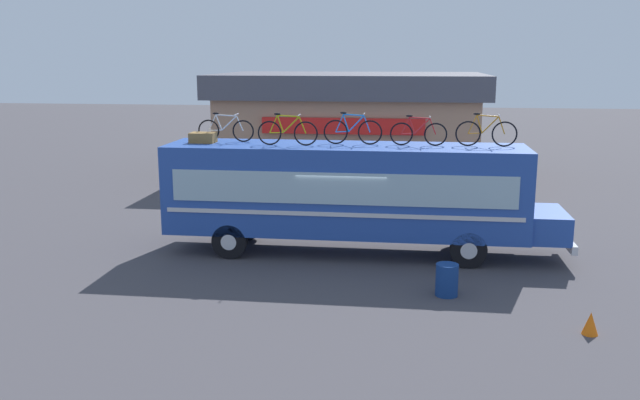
# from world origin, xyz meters

# --- Properties ---
(ground_plane) EXTENTS (120.00, 120.00, 0.00)m
(ground_plane) POSITION_xyz_m (0.00, 0.00, 0.00)
(ground_plane) COLOR #423F44
(bus) EXTENTS (11.55, 2.38, 3.19)m
(bus) POSITION_xyz_m (0.17, 0.00, 1.87)
(bus) COLOR #23479E
(bus) RESTS_ON ground
(luggage_bag_1) EXTENTS (0.73, 0.55, 0.30)m
(luggage_bag_1) POSITION_xyz_m (-4.21, 0.05, 3.34)
(luggage_bag_1) COLOR olive
(luggage_bag_1) RESTS_ON bus
(rooftop_bicycle_1) EXTENTS (1.71, 0.44, 0.87)m
(rooftop_bicycle_1) POSITION_xyz_m (-3.60, 0.35, 3.56)
(rooftop_bicycle_1) COLOR black
(rooftop_bicycle_1) RESTS_ON bus
(rooftop_bicycle_2) EXTENTS (1.74, 0.44, 0.92)m
(rooftop_bicycle_2) POSITION_xyz_m (-1.63, -0.24, 3.58)
(rooftop_bicycle_2) COLOR black
(rooftop_bicycle_2) RESTS_ON bus
(rooftop_bicycle_3) EXTENTS (1.70, 0.44, 0.94)m
(rooftop_bicycle_3) POSITION_xyz_m (0.20, 0.22, 3.58)
(rooftop_bicycle_3) COLOR black
(rooftop_bicycle_3) RESTS_ON bus
(rooftop_bicycle_4) EXTENTS (1.62, 0.44, 0.87)m
(rooftop_bicycle_4) POSITION_xyz_m (2.07, 0.18, 3.56)
(rooftop_bicycle_4) COLOR black
(rooftop_bicycle_4) RESTS_ON bus
(rooftop_bicycle_5) EXTENTS (1.72, 0.44, 0.95)m
(rooftop_bicycle_5) POSITION_xyz_m (3.97, 0.26, 3.58)
(rooftop_bicycle_5) COLOR black
(rooftop_bicycle_5) RESTS_ON bus
(roadside_building) EXTENTS (12.76, 8.51, 4.87)m
(roadside_building) POSITION_xyz_m (-1.05, 14.02, 2.51)
(roadside_building) COLOR tan
(roadside_building) RESTS_ON ground
(trash_bin) EXTENTS (0.54, 0.54, 0.79)m
(trash_bin) POSITION_xyz_m (2.81, -3.37, 0.39)
(trash_bin) COLOR navy
(trash_bin) RESTS_ON ground
(traffic_cone) EXTENTS (0.34, 0.34, 0.49)m
(traffic_cone) POSITION_xyz_m (5.66, -5.38, 0.24)
(traffic_cone) COLOR orange
(traffic_cone) RESTS_ON ground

